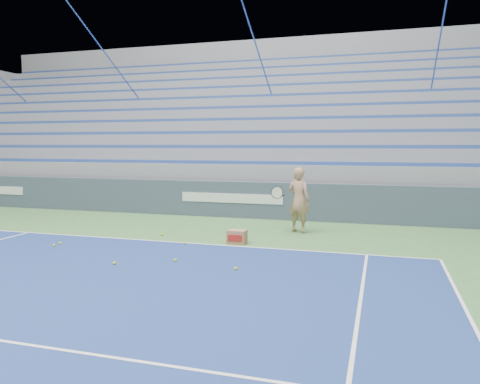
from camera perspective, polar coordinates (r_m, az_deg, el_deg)
name	(u,v)px	position (r m, az deg, el deg)	size (l,w,h in m)	color
sponsor_barrier	(233,199)	(14.33, -0.88, -0.89)	(30.00, 0.32, 1.10)	#3A4759
bleachers	(274,141)	(19.75, 4.19, 6.18)	(31.00, 9.15, 7.30)	gray
tennis_player	(299,200)	(11.89, 7.17, -0.96)	(0.96, 0.91, 1.65)	tan
ball_box	(237,237)	(10.53, -0.37, -5.49)	(0.42, 0.33, 0.31)	#9E704C
tennis_ball_0	(185,243)	(10.50, -6.72, -6.24)	(0.07, 0.07, 0.07)	#B7D12A
tennis_ball_1	(162,234)	(11.61, -9.52, -5.12)	(0.07, 0.07, 0.07)	#B7D12A
tennis_ball_2	(114,263)	(9.02, -15.06, -8.40)	(0.07, 0.07, 0.07)	#B7D12A
tennis_ball_3	(236,269)	(8.36, -0.52, -9.33)	(0.07, 0.07, 0.07)	#B7D12A
tennis_ball_4	(54,246)	(10.98, -21.71, -6.08)	(0.07, 0.07, 0.07)	#B7D12A
tennis_ball_5	(175,260)	(9.02, -7.88, -8.26)	(0.07, 0.07, 0.07)	#B7D12A
tennis_ball_6	(60,243)	(11.18, -21.10, -5.85)	(0.07, 0.07, 0.07)	#B7D12A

